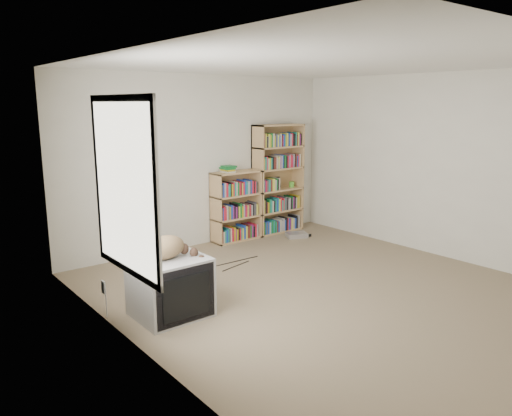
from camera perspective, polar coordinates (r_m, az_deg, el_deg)
floor at (r=5.81m, az=7.69°, el=-9.29°), size 4.50×5.00×0.01m
wall_back at (r=7.42m, az=-6.13°, el=5.32°), size 4.50×0.02×2.50m
wall_left at (r=4.18m, az=-13.77°, el=-0.04°), size 0.02×5.00×2.50m
wall_right at (r=7.28m, az=20.40°, el=4.52°), size 0.02×5.00×2.50m
ceiling at (r=5.44m, az=8.44°, el=16.10°), size 4.50×5.00×0.02m
window at (r=4.33m, az=-14.84°, el=2.35°), size 0.02×1.22×1.52m
crt_tv at (r=5.10m, az=-9.84°, el=-8.85°), size 0.69×0.64×0.60m
cat at (r=4.95m, az=-9.67°, el=-4.77°), size 0.66×0.45×0.51m
bookcase_tall at (r=8.15m, az=2.46°, el=3.05°), size 0.88×0.30×1.76m
bookcase_short at (r=7.69m, az=-2.36°, el=-0.08°), size 0.78×0.30×1.08m
book_stack at (r=7.48m, az=-3.20°, el=4.47°), size 0.18×0.24×0.10m
green_mug at (r=8.34m, az=4.04°, el=2.73°), size 0.08×0.08×0.09m
framed_print at (r=8.25m, az=2.37°, el=2.95°), size 0.14×0.05×0.18m
dvd_player at (r=7.97m, az=4.66°, el=-3.09°), size 0.38×0.34×0.07m
wall_outlet at (r=5.17m, az=-17.05°, el=-8.65°), size 0.01×0.08×0.13m
floor_cables at (r=6.56m, az=-3.03°, el=-6.65°), size 1.20×0.70×0.01m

